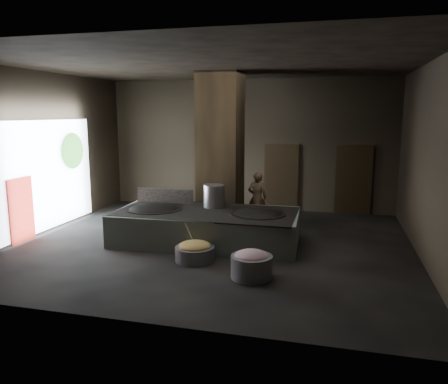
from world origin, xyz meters
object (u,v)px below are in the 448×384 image
(hearth_platform, at_px, (207,227))
(wok_right, at_px, (258,217))
(wok_left, at_px, (154,211))
(stock_pot, at_px, (214,196))
(veg_basin, at_px, (195,254))
(cook, at_px, (257,198))
(meat_basin, at_px, (252,267))

(hearth_platform, xyz_separation_m, wok_right, (1.35, 0.05, 0.34))
(wok_left, xyz_separation_m, stock_pot, (1.50, 0.60, 0.38))
(hearth_platform, distance_m, veg_basin, 1.52)
(wok_right, xyz_separation_m, cook, (-0.43, 2.28, 0.04))
(stock_pot, bearing_deg, wok_right, -21.04)
(hearth_platform, bearing_deg, wok_right, -0.21)
(stock_pot, height_order, meat_basin, stock_pot)
(hearth_platform, xyz_separation_m, wok_left, (-1.45, -0.05, 0.34))
(veg_basin, distance_m, meat_basin, 1.62)
(wok_right, bearing_deg, wok_left, -177.95)
(stock_pot, relative_size, veg_basin, 0.68)
(veg_basin, relative_size, meat_basin, 1.05)
(hearth_platform, relative_size, veg_basin, 5.24)
(wok_right, height_order, cook, cook)
(cook, height_order, meat_basin, cook)
(hearth_platform, relative_size, cook, 2.98)
(wok_left, bearing_deg, wok_right, 2.05)
(hearth_platform, distance_m, wok_right, 1.39)
(cook, distance_m, meat_basin, 4.62)
(stock_pot, bearing_deg, cook, 64.08)
(veg_basin, bearing_deg, meat_basin, -25.82)
(wok_right, relative_size, cook, 0.88)
(stock_pot, xyz_separation_m, cook, (0.87, 1.78, -0.34))
(wok_left, height_order, veg_basin, wok_left)
(cook, bearing_deg, veg_basin, 70.12)
(cook, xyz_separation_m, meat_basin, (0.71, -4.54, -0.56))
(wok_left, bearing_deg, veg_basin, -41.80)
(stock_pot, xyz_separation_m, meat_basin, (1.57, -2.75, -0.90))
(wok_right, distance_m, meat_basin, 2.32)
(cook, relative_size, veg_basin, 1.76)
(veg_basin, bearing_deg, stock_pot, 93.24)
(wok_left, bearing_deg, meat_basin, -34.97)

